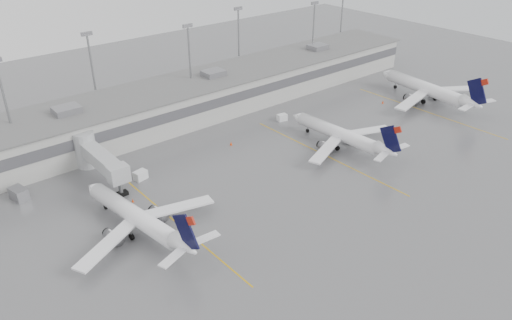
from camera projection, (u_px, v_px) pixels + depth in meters
ground at (362, 249)px, 73.14m from camera, size 260.00×260.00×0.00m
terminal at (159, 107)px, 110.41m from camera, size 152.00×17.00×9.45m
light_masts at (143, 67)px, 110.60m from camera, size 142.40×8.00×20.60m
jet_bridge_right at (95, 156)px, 90.70m from camera, size 4.00×17.20×7.00m
stand_markings at (257, 184)px, 89.38m from camera, size 105.25×40.00×0.01m
jet_mid_left at (139, 218)px, 75.30m from camera, size 24.60×27.74×9.00m
jet_mid_right at (342, 135)px, 101.19m from camera, size 24.39×27.37×8.85m
jet_far_right at (429, 89)px, 123.25m from camera, size 28.00×31.57×10.24m
gse_uld_b at (140, 175)px, 90.52m from camera, size 2.62×2.02×1.66m
gse_uld_c at (282, 117)px, 113.89m from camera, size 2.38×1.82×1.52m
gse_loader at (19, 194)px, 84.56m from camera, size 2.73×3.69×2.08m
cone_b at (133, 200)px, 84.04m from camera, size 0.40×0.40×0.64m
cone_c at (231, 143)px, 102.95m from camera, size 0.50×0.50×0.80m
cone_d at (383, 102)px, 123.40m from camera, size 0.47×0.47×0.75m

